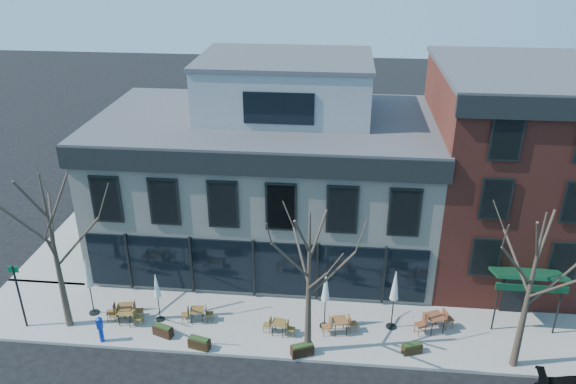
{
  "coord_description": "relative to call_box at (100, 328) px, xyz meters",
  "views": [
    {
      "loc": [
        4.07,
        -23.68,
        17.47
      ],
      "look_at": [
        1.53,
        2.0,
        5.22
      ],
      "focal_mm": 35.0,
      "sensor_mm": 36.0,
      "label": 1
    }
  ],
  "objects": [
    {
      "name": "planter_2",
      "position": [
        9.24,
        0.0,
        -0.45
      ],
      "size": [
        1.09,
        0.77,
        0.57
      ],
      "color": "black",
      "rests_on": "sidewalk_front"
    },
    {
      "name": "tree_corner",
      "position": [
        -2.02,
        1.0,
        3.36
      ],
      "size": [
        3.93,
        3.98,
        7.92
      ],
      "color": "#382B21",
      "rests_on": "sidewalk_front"
    },
    {
      "name": "sidewalk_front",
      "position": [
        9.71,
        2.05,
        -0.81
      ],
      "size": [
        33.5,
        4.7,
        0.15
      ],
      "primitive_type": "cube",
      "color": "gray",
      "rests_on": "ground"
    },
    {
      "name": "sidewalk_side",
      "position": [
        -4.79,
        10.2,
        -0.81
      ],
      "size": [
        4.5,
        12.0,
        0.15
      ],
      "primitive_type": "cube",
      "color": "gray",
      "rests_on": "ground"
    },
    {
      "name": "umbrella_1",
      "position": [
        2.18,
        1.79,
        1.1
      ],
      "size": [
        0.42,
        0.42,
        2.61
      ],
      "color": "black",
      "rests_on": "sidewalk_front"
    },
    {
      "name": "cafe_set_5",
      "position": [
        15.3,
        2.28,
        -0.2
      ],
      "size": [
        1.99,
        1.23,
        1.03
      ],
      "color": "brown",
      "rests_on": "sidewalk_front"
    },
    {
      "name": "umbrella_4",
      "position": [
        13.32,
        2.33,
        1.48
      ],
      "size": [
        0.5,
        0.5,
        3.14
      ],
      "color": "black",
      "rests_on": "sidewalk_front"
    },
    {
      "name": "sign_pole",
      "position": [
        -4.04,
        0.7,
        1.19
      ],
      "size": [
        0.5,
        0.1,
        3.4
      ],
      "color": "black",
      "rests_on": "sidewalk_front"
    },
    {
      "name": "call_box",
      "position": [
        0.0,
        0.0,
        0.0
      ],
      "size": [
        0.28,
        0.28,
        1.39
      ],
      "color": "#0E34B8",
      "rests_on": "sidewalk_front"
    },
    {
      "name": "cafe_set_2",
      "position": [
        4.03,
        1.87,
        -0.31
      ],
      "size": [
        1.62,
        0.73,
        0.83
      ],
      "color": "brown",
      "rests_on": "sidewalk_front"
    },
    {
      "name": "tree_mid",
      "position": [
        9.47,
        0.3,
        2.91
      ],
      "size": [
        3.5,
        3.55,
        7.04
      ],
      "color": "#382B21",
      "rests_on": "sidewalk_front"
    },
    {
      "name": "red_brick_building",
      "position": [
        19.46,
        9.18,
        4.75
      ],
      "size": [
        8.2,
        11.78,
        11.18
      ],
      "color": "maroon",
      "rests_on": "ground"
    },
    {
      "name": "corner_building",
      "position": [
        6.54,
        9.27,
        3.84
      ],
      "size": [
        18.39,
        10.39,
        11.1
      ],
      "color": "beige",
      "rests_on": "ground"
    },
    {
      "name": "umbrella_3",
      "position": [
        10.15,
        2.07,
        1.36
      ],
      "size": [
        0.47,
        0.47,
        2.97
      ],
      "color": "black",
      "rests_on": "sidewalk_front"
    },
    {
      "name": "ground",
      "position": [
        6.46,
        4.2,
        -0.89
      ],
      "size": [
        120.0,
        120.0,
        0.0
      ],
      "primitive_type": "plane",
      "color": "black",
      "rests_on": "ground"
    },
    {
      "name": "umbrella_0",
      "position": [
        -1.23,
        1.97,
        1.44
      ],
      "size": [
        0.49,
        0.49,
        3.08
      ],
      "color": "black",
      "rests_on": "sidewalk_front"
    },
    {
      "name": "cafe_set_0",
      "position": [
        0.51,
        1.66,
        -0.26
      ],
      "size": [
        1.81,
        0.82,
        0.93
      ],
      "color": "brown",
      "rests_on": "sidewalk_front"
    },
    {
      "name": "planter_1",
      "position": [
        4.57,
        0.0,
        -0.46
      ],
      "size": [
        1.05,
        0.61,
        0.55
      ],
      "color": "#312110",
      "rests_on": "sidewalk_front"
    },
    {
      "name": "cafe_set_3",
      "position": [
        8.05,
        1.33,
        -0.32
      ],
      "size": [
        1.59,
        0.72,
        0.82
      ],
      "color": "brown",
      "rests_on": "sidewalk_front"
    },
    {
      "name": "planter_0",
      "position": [
        2.68,
        0.69,
        -0.47
      ],
      "size": [
        1.03,
        0.69,
        0.54
      ],
      "color": "black",
      "rests_on": "sidewalk_front"
    },
    {
      "name": "cafe_set_4",
      "position": [
        10.87,
        1.69,
        -0.27
      ],
      "size": [
        1.77,
        0.87,
        0.91
      ],
      "color": "brown",
      "rests_on": "sidewalk_front"
    },
    {
      "name": "tree_right",
      "position": [
        18.47,
        0.3,
        3.13
      ],
      "size": [
        3.72,
        3.77,
        7.48
      ],
      "color": "#382B21",
      "rests_on": "sidewalk_front"
    },
    {
      "name": "planter_3",
      "position": [
        14.12,
        0.62,
        -0.49
      ],
      "size": [
        0.96,
        0.64,
        0.5
      ],
      "color": "black",
      "rests_on": "sidewalk_front"
    },
    {
      "name": "cafe_set_1",
      "position": [
        0.7,
        1.36,
        -0.28
      ],
      "size": [
        1.7,
        0.75,
        0.88
      ],
      "color": "brown",
      "rests_on": "sidewalk_front"
    }
  ]
}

